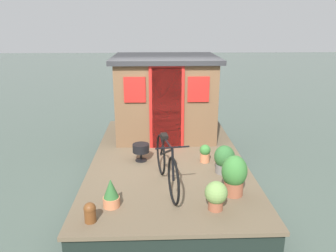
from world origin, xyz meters
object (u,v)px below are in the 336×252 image
(potted_plant_ivy, at_px, (224,159))
(potted_plant_rosemary, at_px, (234,175))
(bicycle, at_px, (167,164))
(potted_plant_sage, at_px, (216,195))
(houseboat_cabin, at_px, (165,96))
(charcoal_grill, at_px, (141,149))
(potted_plant_basil, at_px, (111,194))
(mooring_bollard, at_px, (90,212))
(potted_plant_geranium, at_px, (205,153))

(potted_plant_ivy, distance_m, potted_plant_rosemary, 0.80)
(bicycle, height_order, potted_plant_sage, bicycle)
(potted_plant_sage, bearing_deg, houseboat_cabin, 10.09)
(potted_plant_ivy, height_order, charcoal_grill, potted_plant_ivy)
(potted_plant_basil, xyz_separation_m, mooring_bollard, (-0.38, 0.23, -0.06))
(potted_plant_ivy, bearing_deg, potted_plant_sage, 163.53)
(potted_plant_geranium, relative_size, potted_plant_rosemary, 0.54)
(charcoal_grill, relative_size, mooring_bollard, 1.21)
(potted_plant_rosemary, xyz_separation_m, mooring_bollard, (-0.67, 2.07, -0.19))
(bicycle, xyz_separation_m, charcoal_grill, (1.08, 0.46, -0.15))
(houseboat_cabin, height_order, potted_plant_sage, houseboat_cabin)
(mooring_bollard, bearing_deg, bicycle, -47.39)
(houseboat_cabin, bearing_deg, mooring_bollard, 163.22)
(houseboat_cabin, height_order, potted_plant_rosemary, houseboat_cabin)
(bicycle, xyz_separation_m, potted_plant_rosemary, (-0.30, -1.02, -0.06))
(potted_plant_sage, xyz_separation_m, potted_plant_ivy, (1.21, -0.36, 0.02))
(potted_plant_geranium, distance_m, charcoal_grill, 1.22)
(potted_plant_sage, distance_m, mooring_bollard, 1.74)
(potted_plant_rosemary, bearing_deg, potted_plant_sage, 140.37)
(houseboat_cabin, xyz_separation_m, potted_plant_geranium, (-1.74, -0.70, -0.74))
(potted_plant_rosemary, distance_m, charcoal_grill, 2.02)
(potted_plant_geranium, xyz_separation_m, charcoal_grill, (0.10, 1.22, 0.06))
(potted_plant_ivy, bearing_deg, houseboat_cabin, 23.59)
(houseboat_cabin, bearing_deg, potted_plant_ivy, -156.41)
(potted_plant_sage, bearing_deg, potted_plant_basil, 84.83)
(potted_plant_ivy, distance_m, charcoal_grill, 1.60)
(potted_plant_sage, bearing_deg, potted_plant_rosemary, -39.63)
(charcoal_grill, bearing_deg, potted_plant_rosemary, -133.01)
(houseboat_cabin, bearing_deg, potted_plant_sage, -169.91)
(bicycle, height_order, potted_plant_geranium, bicycle)
(potted_plant_ivy, bearing_deg, potted_plant_basil, 120.30)
(potted_plant_geranium, bearing_deg, mooring_bollard, 136.99)
(houseboat_cabin, xyz_separation_m, potted_plant_basil, (-3.30, 0.88, -0.72))
(bicycle, relative_size, charcoal_grill, 5.08)
(houseboat_cabin, relative_size, charcoal_grill, 6.96)
(potted_plant_basil, height_order, potted_plant_rosemary, potted_plant_rosemary)
(mooring_bollard, bearing_deg, houseboat_cabin, -16.78)
(potted_plant_sage, height_order, potted_plant_rosemary, potted_plant_rosemary)
(potted_plant_basil, bearing_deg, potted_plant_rosemary, -81.18)
(potted_plant_geranium, xyz_separation_m, potted_plant_basil, (-1.56, 1.58, 0.02))
(potted_plant_geranium, height_order, mooring_bollard, potted_plant_geranium)
(potted_plant_ivy, bearing_deg, bicycle, 115.72)
(houseboat_cabin, distance_m, potted_plant_geranium, 2.02)
(mooring_bollard, bearing_deg, potted_plant_rosemary, -72.12)
(houseboat_cabin, relative_size, potted_plant_geranium, 6.81)
(potted_plant_ivy, xyz_separation_m, charcoal_grill, (0.58, 1.49, -0.01))
(houseboat_cabin, xyz_separation_m, charcoal_grill, (-1.64, 0.52, -0.68))
(potted_plant_sage, relative_size, potted_plant_geranium, 1.23)
(potted_plant_geranium, xyz_separation_m, potted_plant_ivy, (-0.48, -0.27, 0.07))
(mooring_bollard, bearing_deg, potted_plant_ivy, -54.91)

